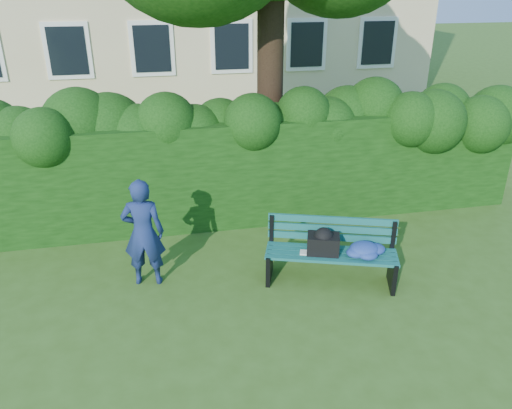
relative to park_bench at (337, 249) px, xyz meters
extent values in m
plane|color=#37581B|center=(-0.98, 0.14, -0.51)|extent=(80.00, 80.00, 0.00)
cube|color=white|center=(-4.58, 10.12, 1.49)|extent=(1.30, 0.08, 1.60)
cube|color=black|center=(-4.58, 10.08, 1.49)|extent=(1.05, 0.04, 1.35)
cube|color=white|center=(-2.18, 10.12, 1.49)|extent=(1.30, 0.08, 1.60)
cube|color=black|center=(-2.18, 10.08, 1.49)|extent=(1.05, 0.04, 1.35)
cube|color=white|center=(0.22, 10.12, 1.49)|extent=(1.30, 0.08, 1.60)
cube|color=black|center=(0.22, 10.08, 1.49)|extent=(1.05, 0.04, 1.35)
cube|color=white|center=(2.62, 10.12, 1.49)|extent=(1.30, 0.08, 1.60)
cube|color=black|center=(2.62, 10.08, 1.49)|extent=(1.05, 0.04, 1.35)
cube|color=white|center=(5.02, 10.12, 1.49)|extent=(1.30, 0.08, 1.60)
cube|color=black|center=(5.02, 10.08, 1.49)|extent=(1.05, 0.04, 1.35)
cube|color=black|center=(-0.98, 2.34, 0.39)|extent=(10.00, 1.00, 1.80)
cylinder|color=black|center=(-0.29, 2.89, 2.06)|extent=(0.45, 0.45, 5.14)
cube|color=#0F4D43|center=(-0.14, -0.18, -0.06)|extent=(1.74, 0.67, 0.04)
cube|color=#0F4D43|center=(-0.10, -0.07, -0.06)|extent=(1.74, 0.67, 0.04)
cube|color=#0F4D43|center=(-0.07, 0.04, -0.06)|extent=(1.74, 0.67, 0.04)
cube|color=#0F4D43|center=(-0.03, 0.16, -0.06)|extent=(1.74, 0.67, 0.04)
cube|color=#0F4D43|center=(0.00, 0.23, 0.07)|extent=(1.71, 0.61, 0.10)
cube|color=#0F4D43|center=(0.00, 0.24, 0.20)|extent=(1.71, 0.61, 0.10)
cube|color=#0F4D43|center=(0.00, 0.25, 0.33)|extent=(1.71, 0.61, 0.10)
cube|color=black|center=(-0.89, 0.26, -0.29)|extent=(0.22, 0.49, 0.44)
cube|color=black|center=(-0.81, 0.51, 0.14)|extent=(0.08, 0.08, 0.45)
cube|color=black|center=(-0.91, 0.21, -0.07)|extent=(0.19, 0.42, 0.05)
cube|color=black|center=(0.72, -0.29, -0.29)|extent=(0.22, 0.49, 0.44)
cube|color=black|center=(0.80, -0.04, 0.14)|extent=(0.08, 0.08, 0.45)
cube|color=black|center=(0.70, -0.33, -0.07)|extent=(0.19, 0.42, 0.05)
cube|color=white|center=(-0.42, 0.05, -0.03)|extent=(0.21, 0.18, 0.02)
cube|color=black|center=(-0.20, 0.03, 0.10)|extent=(0.50, 0.41, 0.27)
imported|color=navy|center=(-2.59, 0.52, 0.27)|extent=(0.61, 0.45, 1.55)
camera|label=1|loc=(-2.32, -5.64, 3.40)|focal=35.00mm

